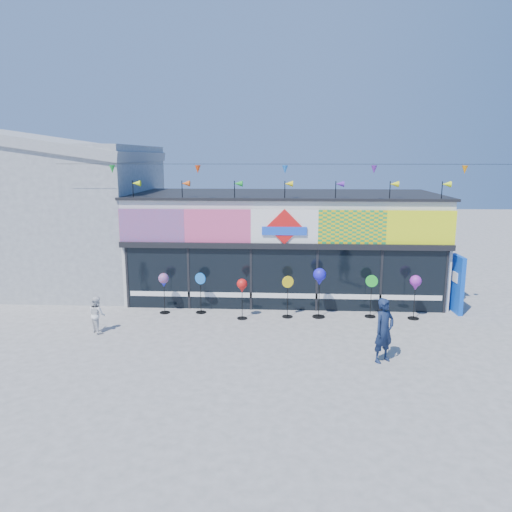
# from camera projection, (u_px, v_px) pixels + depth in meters

# --- Properties ---
(ground) EXTENTS (80.00, 80.00, 0.00)m
(ground) POSITION_uv_depth(u_px,v_px,m) (283.00, 344.00, 15.05)
(ground) COLOR slate
(ground) RESTS_ON ground
(kite_shop) EXTENTS (16.00, 5.70, 5.31)m
(kite_shop) POSITION_uv_depth(u_px,v_px,m) (284.00, 243.00, 20.46)
(kite_shop) COLOR silver
(kite_shop) RESTS_ON ground
(neighbour_building) EXTENTS (8.18, 7.20, 6.87)m
(neighbour_building) POSITION_uv_depth(u_px,v_px,m) (56.00, 211.00, 21.82)
(neighbour_building) COLOR #AAACAF
(neighbour_building) RESTS_ON ground
(blue_sign) EXTENTS (0.22, 1.05, 2.08)m
(blue_sign) POSITION_uv_depth(u_px,v_px,m) (457.00, 284.00, 17.95)
(blue_sign) COLOR blue
(blue_sign) RESTS_ON ground
(spinner_0) EXTENTS (0.37, 0.37, 1.47)m
(spinner_0) POSITION_uv_depth(u_px,v_px,m) (164.00, 281.00, 17.79)
(spinner_0) COLOR black
(spinner_0) RESTS_ON ground
(spinner_1) EXTENTS (0.40, 0.38, 1.48)m
(spinner_1) POSITION_uv_depth(u_px,v_px,m) (201.00, 292.00, 17.90)
(spinner_1) COLOR black
(spinner_1) RESTS_ON ground
(spinner_2) EXTENTS (0.36, 0.36, 1.43)m
(spinner_2) POSITION_uv_depth(u_px,v_px,m) (242.00, 287.00, 17.17)
(spinner_2) COLOR black
(spinner_2) RESTS_ON ground
(spinner_3) EXTENTS (0.40, 0.38, 1.48)m
(spinner_3) POSITION_uv_depth(u_px,v_px,m) (288.00, 296.00, 17.41)
(spinner_3) COLOR black
(spinner_3) RESTS_ON ground
(spinner_4) EXTENTS (0.45, 0.45, 1.76)m
(spinner_4) POSITION_uv_depth(u_px,v_px,m) (320.00, 278.00, 17.28)
(spinner_4) COLOR black
(spinner_4) RESTS_ON ground
(spinner_5) EXTENTS (0.42, 0.39, 1.51)m
(spinner_5) POSITION_uv_depth(u_px,v_px,m) (371.00, 295.00, 17.43)
(spinner_5) COLOR black
(spinner_5) RESTS_ON ground
(spinner_6) EXTENTS (0.39, 0.39, 1.56)m
(spinner_6) POSITION_uv_depth(u_px,v_px,m) (415.00, 284.00, 17.13)
(spinner_6) COLOR black
(spinner_6) RESTS_ON ground
(adult_man) EXTENTS (0.78, 0.73, 1.80)m
(adult_man) POSITION_uv_depth(u_px,v_px,m) (384.00, 330.00, 13.60)
(adult_man) COLOR #13203E
(adult_man) RESTS_ON ground
(child) EXTENTS (0.64, 0.64, 1.18)m
(child) POSITION_uv_depth(u_px,v_px,m) (97.00, 314.00, 15.96)
(child) COLOR silver
(child) RESTS_ON ground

